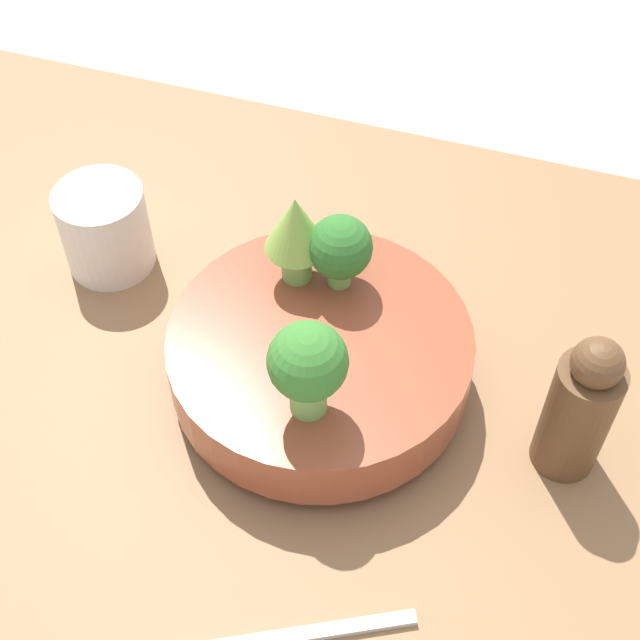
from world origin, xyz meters
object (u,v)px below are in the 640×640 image
cup (105,229)px  pepper_mill (580,409)px  fork (285,637)px  bowl (320,356)px

cup → pepper_mill: bearing=-10.7°
pepper_mill → fork: pepper_mill is taller
bowl → pepper_mill: (0.21, -0.01, 0.03)m
bowl → cup: size_ratio=2.93×
bowl → pepper_mill: pepper_mill is taller
cup → pepper_mill: pepper_mill is taller
cup → bowl: bearing=-17.9°
bowl → cup: 0.25m
pepper_mill → cup: bearing=169.3°
bowl → pepper_mill: 0.21m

